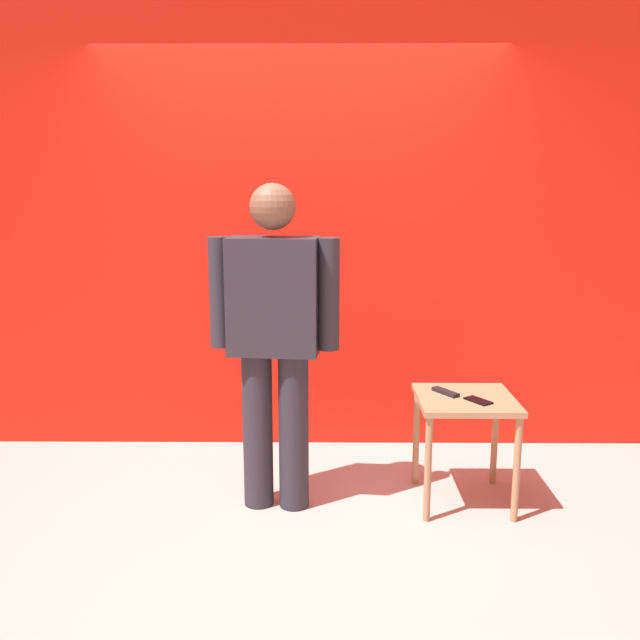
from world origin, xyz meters
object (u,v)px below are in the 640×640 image
object	(u,v)px
standing_person	(274,332)
cell_phone	(478,401)
side_table	(465,414)
tv_remote	(445,392)

from	to	relation	value
standing_person	cell_phone	bearing A→B (deg)	-1.68
side_table	cell_phone	size ratio (longest dim) A/B	4.08
standing_person	cell_phone	size ratio (longest dim) A/B	11.74
cell_phone	tv_remote	distance (m)	0.20
standing_person	side_table	world-z (taller)	standing_person
side_table	tv_remote	xyz separation A→B (m)	(-0.10, 0.05, 0.11)
standing_person	tv_remote	world-z (taller)	standing_person
standing_person	side_table	xyz separation A→B (m)	(1.00, 0.05, -0.45)
standing_person	cell_phone	xyz separation A→B (m)	(1.05, -0.03, -0.35)
cell_phone	standing_person	bearing A→B (deg)	144.37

